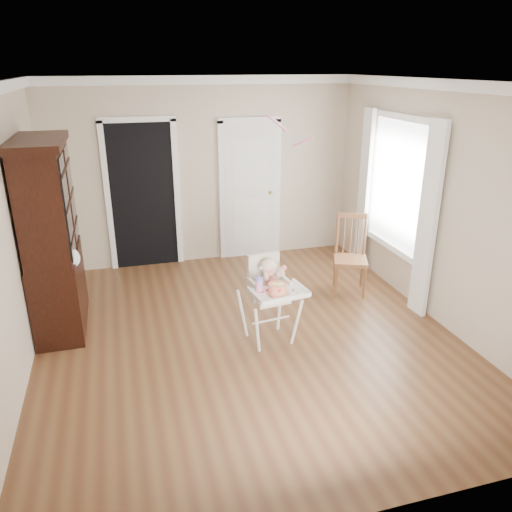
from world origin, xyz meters
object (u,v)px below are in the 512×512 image
object	(u,v)px
cake	(278,289)
dining_chair	(350,257)
china_cabinet	(52,238)
sippy_cup	(259,284)
high_chair	(270,290)

from	to	relation	value
cake	dining_chair	xyz separation A→B (m)	(1.39, 1.19, -0.26)
cake	china_cabinet	bearing A→B (deg)	150.49
sippy_cup	dining_chair	world-z (taller)	dining_chair
china_cabinet	high_chair	bearing A→B (deg)	-24.00
sippy_cup	china_cabinet	distance (m)	2.35
cake	china_cabinet	distance (m)	2.54
sippy_cup	china_cabinet	size ratio (longest dim) A/B	0.09
high_chair	china_cabinet	size ratio (longest dim) A/B	0.46
sippy_cup	high_chair	bearing A→B (deg)	45.43
high_chair	cake	size ratio (longest dim) A/B	4.02
high_chair	sippy_cup	xyz separation A→B (m)	(-0.17, -0.17, 0.16)
china_cabinet	sippy_cup	bearing A→B (deg)	-29.44
sippy_cup	cake	bearing A→B (deg)	-30.37
cake	sippy_cup	xyz separation A→B (m)	(-0.17, 0.10, 0.02)
high_chair	sippy_cup	bearing A→B (deg)	-141.89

